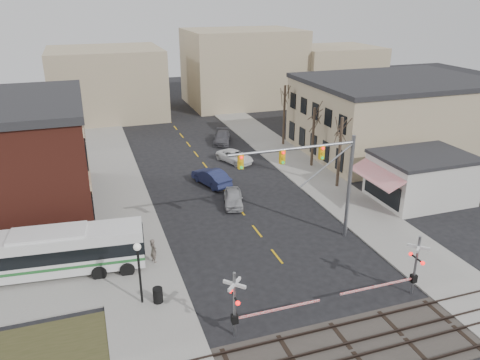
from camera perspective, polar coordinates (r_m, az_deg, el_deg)
name	(u,v)px	position (r m, az deg, el deg)	size (l,w,h in m)	color
ground	(289,271)	(32.16, 5.94, -11.00)	(160.00, 160.00, 0.00)	black
sidewalk_west	(117,182)	(47.69, -14.78, -0.22)	(5.00, 60.00, 0.12)	gray
sidewalk_east	(292,161)	(52.16, 6.41, 2.30)	(5.00, 60.00, 0.12)	gray
ballast_strip	(352,351)	(26.59, 13.49, -19.61)	(160.00, 5.00, 0.06)	#332D28
rail_tracks	(352,350)	(26.53, 13.51, -19.46)	(160.00, 3.91, 0.14)	#2D231E
tan_building	(393,115)	(57.28, 18.12, 7.51)	(20.30, 15.30, 8.50)	tan
awning_shop	(421,177)	(44.54, 21.24, 0.31)	(9.74, 6.20, 4.30)	beige
tree_east_a	(340,152)	(44.85, 12.05, 3.31)	(0.28, 0.28, 6.75)	#382B21
tree_east_b	(313,137)	(50.03, 8.89, 5.19)	(0.28, 0.28, 6.30)	#382B21
tree_east_c	(284,115)	(56.94, 5.40, 7.85)	(0.28, 0.28, 7.20)	#382B21
transit_bus	(51,252)	(33.10, -22.06, -8.13)	(12.04, 3.70, 3.05)	silver
traffic_signal_mast	(318,170)	(33.64, 9.53, 1.24)	(9.55, 0.30, 8.00)	gray
rr_crossing_west	(242,304)	(25.78, 0.26, -14.86)	(5.60, 1.36, 4.00)	gray
rr_crossing_east	(410,267)	(30.50, 19.97, -9.97)	(5.60, 1.36, 4.00)	gray
street_lamp	(138,260)	(28.02, -12.28, -9.56)	(0.44, 0.44, 4.00)	black
trash_bin	(158,295)	(29.18, -9.98, -13.65)	(0.60, 0.60, 0.95)	black
car_a	(233,198)	(41.01, -0.83, -2.20)	(1.59, 3.96, 1.35)	#9A9B9E
car_b	(211,177)	(45.42, -3.54, 0.38)	(1.68, 4.83, 1.59)	#1B2145
car_c	(235,157)	(51.52, -0.64, 2.87)	(2.13, 4.62, 1.29)	white
car_d	(222,137)	(58.39, -2.21, 5.20)	(1.94, 4.77, 1.38)	#46464B
pedestrian_near	(153,251)	(32.89, -10.52, -8.45)	(0.64, 0.42, 1.74)	#5E534B
pedestrian_far	(126,232)	(35.53, -13.72, -6.23)	(0.89, 0.69, 1.83)	#343A5B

